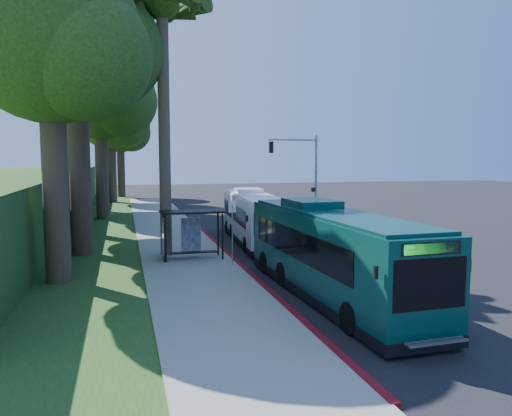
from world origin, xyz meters
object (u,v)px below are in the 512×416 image
object	(u,v)px
white_bus	(253,216)
teal_bus	(330,252)
bus_shelter	(187,225)
pickup	(273,216)

from	to	relation	value
white_bus	teal_bus	size ratio (longest dim) A/B	0.92
bus_shelter	white_bus	distance (m)	6.64
bus_shelter	pickup	size ratio (longest dim) A/B	0.58
white_bus	pickup	size ratio (longest dim) A/B	1.98
white_bus	pickup	bearing A→B (deg)	67.15
white_bus	teal_bus	bearing A→B (deg)	-87.69
bus_shelter	teal_bus	size ratio (longest dim) A/B	0.27
bus_shelter	white_bus	world-z (taller)	white_bus
bus_shelter	white_bus	size ratio (longest dim) A/B	0.29
bus_shelter	pickup	world-z (taller)	bus_shelter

